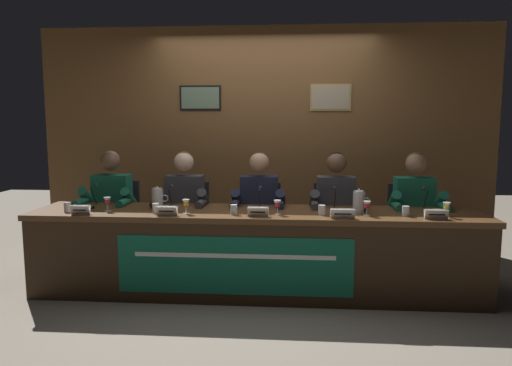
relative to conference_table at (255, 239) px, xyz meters
name	(u,v)px	position (x,y,z in m)	size (l,w,h in m)	color
ground_plane	(256,291)	(0.00, 0.11, -0.51)	(12.00, 12.00, 0.00)	gray
wall_back_panelled	(265,141)	(0.00, 1.49, 0.79)	(5.19, 0.14, 2.60)	brown
conference_table	(255,239)	(0.00, 0.00, 0.00)	(3.99, 0.73, 0.74)	brown
chair_far_left	(118,227)	(-1.47, 0.66, -0.06)	(0.44, 0.44, 0.92)	black
panelist_far_left	(109,204)	(-1.47, 0.46, 0.21)	(0.51, 0.48, 1.24)	black
nameplate_far_left	(81,210)	(-1.48, -0.16, 0.27)	(0.16, 0.06, 0.08)	white
juice_glass_far_left	(107,201)	(-1.31, 0.00, 0.32)	(0.06, 0.06, 0.12)	white
water_cup_far_left	(67,208)	(-1.65, -0.06, 0.27)	(0.06, 0.06, 0.08)	silver
microphone_far_left	(93,200)	(-1.50, 0.15, 0.30)	(0.06, 0.17, 0.22)	black
chair_left	(188,228)	(-0.74, 0.66, -0.06)	(0.44, 0.44, 0.92)	black
panelist_left	(183,205)	(-0.74, 0.46, 0.21)	(0.51, 0.48, 1.24)	black
nameplate_left	(167,211)	(-0.73, -0.15, 0.27)	(0.18, 0.06, 0.08)	white
juice_glass_left	(186,204)	(-0.59, -0.06, 0.32)	(0.06, 0.06, 0.12)	white
water_cup_left	(156,209)	(-0.86, -0.05, 0.27)	(0.06, 0.06, 0.08)	silver
microphone_left	(170,201)	(-0.78, 0.12, 0.30)	(0.06, 0.17, 0.22)	black
chair_center	(260,229)	(0.00, 0.66, -0.06)	(0.44, 0.44, 0.92)	black
panelist_center	(259,206)	(0.00, 0.46, 0.21)	(0.51, 0.48, 1.24)	black
nameplate_center	(258,212)	(0.04, -0.13, 0.27)	(0.17, 0.06, 0.08)	white
juice_glass_center	(277,204)	(0.20, -0.03, 0.32)	(0.06, 0.06, 0.12)	white
water_cup_center	(234,210)	(-0.17, -0.06, 0.27)	(0.06, 0.06, 0.08)	silver
microphone_center	(260,203)	(0.04, 0.08, 0.30)	(0.06, 0.17, 0.22)	black
chair_right	(334,231)	(0.74, 0.66, -0.06)	(0.44, 0.44, 0.92)	black
panelist_right	(336,207)	(0.74, 0.46, 0.21)	(0.51, 0.48, 1.24)	black
nameplate_right	(343,214)	(0.74, -0.16, 0.27)	(0.20, 0.06, 0.08)	white
juice_glass_right	(367,206)	(0.95, -0.03, 0.32)	(0.06, 0.06, 0.12)	white
water_cup_right	(322,211)	(0.58, -0.03, 0.27)	(0.06, 0.06, 0.08)	silver
microphone_right	(335,203)	(0.70, 0.13, 0.30)	(0.06, 0.17, 0.22)	black
chair_far_right	(409,232)	(1.48, 0.66, -0.06)	(0.44, 0.44, 0.92)	black
panelist_far_right	(416,208)	(1.48, 0.46, 0.21)	(0.51, 0.48, 1.24)	black
nameplate_far_right	(436,214)	(1.49, -0.13, 0.27)	(0.18, 0.06, 0.08)	white
juice_glass_far_right	(447,207)	(1.60, -0.04, 0.32)	(0.06, 0.06, 0.12)	white
water_cup_far_right	(406,212)	(1.28, -0.02, 0.27)	(0.06, 0.06, 0.08)	silver
microphone_far_right	(426,204)	(1.49, 0.15, 0.30)	(0.06, 0.17, 0.22)	black
water_pitcher_left_side	(158,199)	(-0.89, 0.14, 0.33)	(0.15, 0.10, 0.21)	silver
water_pitcher_right_side	(359,202)	(0.90, 0.12, 0.33)	(0.15, 0.10, 0.21)	silver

